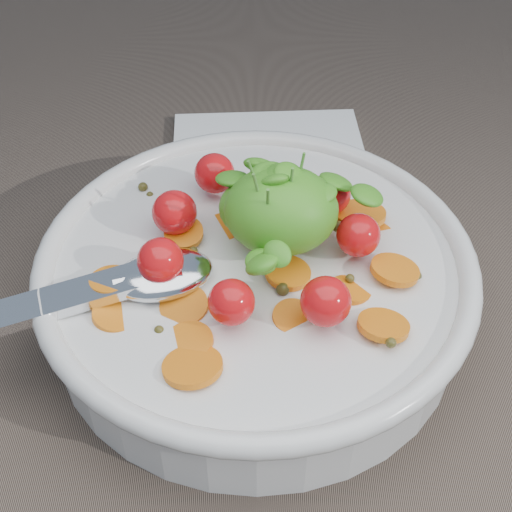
{
  "coord_description": "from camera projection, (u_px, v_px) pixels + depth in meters",
  "views": [
    {
      "loc": [
        -0.0,
        -0.36,
        0.4
      ],
      "look_at": [
        -0.0,
        -0.01,
        0.06
      ],
      "focal_mm": 50.0,
      "sensor_mm": 36.0,
      "label": 1
    }
  ],
  "objects": [
    {
      "name": "ground",
      "position": [
        260.0,
        308.0,
        0.53
      ],
      "size": [
        6.0,
        6.0,
        0.0
      ],
      "primitive_type": "plane",
      "color": "brown",
      "rests_on": "ground"
    },
    {
      "name": "bowl",
      "position": [
        256.0,
        280.0,
        0.5
      ],
      "size": [
        0.33,
        0.3,
        0.13
      ],
      "color": "silver",
      "rests_on": "ground"
    },
    {
      "name": "napkin",
      "position": [
        270.0,
        161.0,
        0.66
      ],
      "size": [
        0.19,
        0.17,
        0.01
      ],
      "primitive_type": "cube",
      "rotation": [
        0.0,
        0.0,
        0.05
      ],
      "color": "white",
      "rests_on": "ground"
    }
  ]
}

